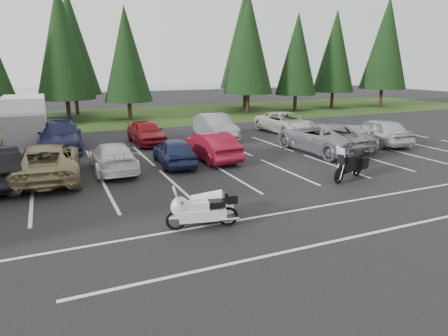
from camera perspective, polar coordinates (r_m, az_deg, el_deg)
ground at (r=16.46m, az=1.48°, el=-2.48°), size 120.00×120.00×0.00m
grass_strip at (r=39.09m, az=-13.92°, el=7.12°), size 80.00×16.00×0.01m
lake_water at (r=70.19m, az=-15.34°, el=10.20°), size 70.00×50.00×0.02m
box_truck at (r=26.93m, az=-26.53°, el=5.88°), size 2.40×5.60×2.90m
stall_markings at (r=18.21m, az=-1.22°, el=-0.77°), size 32.00×16.00×0.01m
conifer_4 at (r=37.17m, az=-22.14°, el=16.23°), size 4.80×4.80×11.17m
conifer_5 at (r=36.43m, az=-13.77°, el=15.49°), size 4.14×4.14×9.63m
conifer_6 at (r=40.90m, az=3.53°, el=17.25°), size 4.93×4.93×11.48m
conifer_7 at (r=43.42m, az=10.41°, el=15.71°), size 4.27×4.27×9.94m
conifer_8 at (r=47.35m, az=15.60°, el=15.75°), size 4.53×4.53×10.56m
conifer_9 at (r=50.44m, az=22.14°, el=16.17°), size 5.19×5.19×12.10m
conifer_back_b at (r=41.82m, az=-21.04°, el=16.37°), size 4.97×4.97×11.58m
conifer_back_c at (r=46.03m, az=3.04°, el=17.94°), size 5.50×5.50×12.81m
car_near_2 at (r=18.66m, az=-23.97°, el=0.80°), size 2.94×5.80×1.57m
car_near_3 at (r=19.18m, az=-15.62°, el=1.51°), size 1.90×4.59×1.33m
car_near_4 at (r=19.78m, az=-7.13°, el=2.38°), size 1.87×4.09×1.36m
car_near_5 at (r=20.65m, az=-1.86°, el=3.15°), size 1.73×4.49×1.46m
car_near_6 at (r=23.22m, az=13.74°, el=4.28°), size 3.09×6.13×1.66m
car_near_7 at (r=24.96m, az=16.63°, el=4.42°), size 1.92×4.66×1.35m
car_near_8 at (r=26.60m, az=21.15°, el=4.94°), size 2.38×4.91×1.62m
car_far_1 at (r=24.97m, az=-22.33°, el=4.29°), size 2.62×5.79×1.64m
car_far_2 at (r=25.34m, az=-11.05°, el=5.05°), size 1.86×4.36×1.47m
car_far_3 at (r=26.66m, az=-1.26°, el=5.94°), size 1.96×4.98×1.62m
car_far_4 at (r=29.31m, az=8.75°, el=6.42°), size 2.72×5.39×1.46m
touring_motorcycle at (r=12.05m, az=-3.14°, el=-5.62°), size 2.55×1.25×1.35m
cargo_trailer at (r=12.95m, az=-1.69°, el=-5.50°), size 1.79×1.19×0.77m
adventure_motorcycle at (r=17.86m, az=17.46°, el=0.79°), size 2.69×1.74×1.55m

